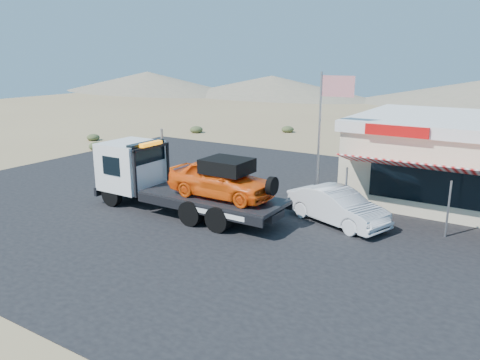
{
  "coord_description": "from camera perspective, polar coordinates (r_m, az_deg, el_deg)",
  "views": [
    {
      "loc": [
        12.76,
        -14.95,
        6.69
      ],
      "look_at": [
        2.38,
        1.52,
        1.5
      ],
      "focal_mm": 35.0,
      "sensor_mm": 36.0,
      "label": 1
    }
  ],
  "objects": [
    {
      "name": "desert_scrub",
      "position": [
        35.27,
        -16.02,
        3.9
      ],
      "size": [
        23.02,
        31.8,
        0.63
      ],
      "color": "#374525",
      "rests_on": "ground"
    },
    {
      "name": "flagpole",
      "position": [
        21.17,
        10.27,
        6.75
      ],
      "size": [
        1.55,
        0.1,
        6.0
      ],
      "color": "#99999E",
      "rests_on": "asphalt_lot"
    },
    {
      "name": "asphalt_lot",
      "position": [
        21.97,
        1.21,
        -2.78
      ],
      "size": [
        32.0,
        24.0,
        0.02
      ],
      "primitive_type": "cube",
      "color": "black",
      "rests_on": "ground"
    },
    {
      "name": "tow_truck",
      "position": [
        20.35,
        -7.1,
        0.3
      ],
      "size": [
        8.85,
        2.62,
        2.96
      ],
      "color": "black",
      "rests_on": "asphalt_lot"
    },
    {
      "name": "distant_hills",
      "position": [
        73.78,
        14.62,
        10.72
      ],
      "size": [
        126.0,
        48.0,
        4.2
      ],
      "color": "#726B59",
      "rests_on": "ground"
    },
    {
      "name": "white_sedan",
      "position": [
        19.5,
        11.75,
        -3.13
      ],
      "size": [
        4.68,
        2.96,
        1.46
      ],
      "primitive_type": "imported",
      "rotation": [
        0.0,
        0.0,
        1.22
      ],
      "color": "silver",
      "rests_on": "asphalt_lot"
    },
    {
      "name": "jerky_store",
      "position": [
        24.49,
        26.3,
        2.3
      ],
      "size": [
        10.4,
        9.97,
        3.9
      ],
      "color": "beige",
      "rests_on": "asphalt_lot"
    },
    {
      "name": "ground",
      "position": [
        20.76,
        -7.84,
        -4.02
      ],
      "size": [
        120.0,
        120.0,
        0.0
      ],
      "primitive_type": "plane",
      "color": "#8E7150",
      "rests_on": "ground"
    }
  ]
}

